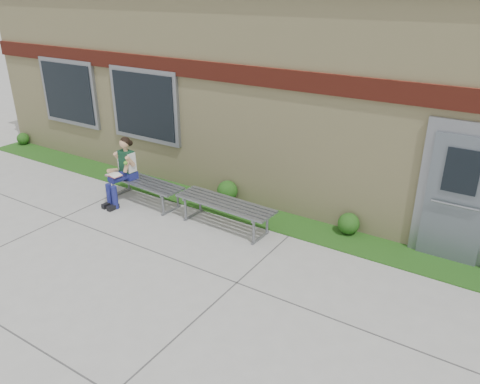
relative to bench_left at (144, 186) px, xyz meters
The scene contains 9 objects.
ground 2.89m from the bench_left, 41.19° to the right, with size 80.00×80.00×0.00m, color #9E9E99.
grass_strip 2.30m from the bench_left, 18.33° to the left, with size 16.00×0.80×0.02m, color #224712.
school_building 4.95m from the bench_left, 62.29° to the left, with size 16.20×6.22×4.20m.
bench_left is the anchor object (origin of this frame).
bench_right 2.00m from the bench_left, ahead, with size 1.97×0.63×0.50m.
girl 0.54m from the bench_left, 150.63° to the right, with size 0.47×0.82×1.36m.
shrub_west 5.59m from the bench_left, behind, with size 0.33×0.33×0.33m, color #224712.
shrub_mid 1.70m from the bench_left, 34.62° to the left, with size 0.42×0.42×0.42m, color #224712.
shrub_east 4.13m from the bench_left, 13.50° to the left, with size 0.39×0.39×0.39m, color #224712.
Camera 1 is at (4.22, -4.43, 4.12)m, focal length 35.00 mm.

